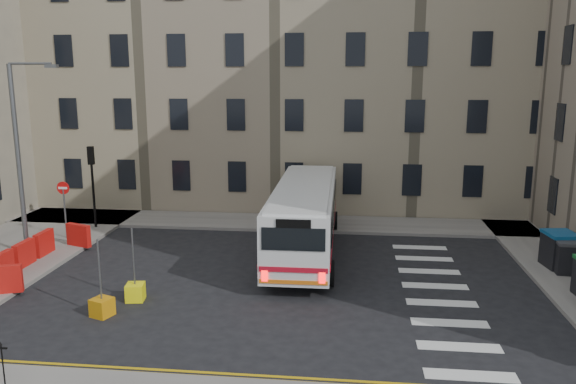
% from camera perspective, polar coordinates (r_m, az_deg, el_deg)
% --- Properties ---
extents(ground, '(120.00, 120.00, 0.00)m').
position_cam_1_polar(ground, '(21.24, 3.97, -9.48)').
color(ground, black).
rests_on(ground, ground).
extents(pavement_north, '(36.00, 3.20, 0.15)m').
position_cam_1_polar(pavement_north, '(30.15, -6.82, -2.94)').
color(pavement_north, slate).
rests_on(pavement_north, ground).
extents(pavement_east, '(2.40, 26.00, 0.15)m').
position_cam_1_polar(pavement_east, '(26.32, 24.46, -6.14)').
color(pavement_east, slate).
rests_on(pavement_east, ground).
extents(terrace_north, '(38.30, 10.80, 17.20)m').
position_cam_1_polar(terrace_north, '(36.13, -6.23, 13.18)').
color(terrace_north, gray).
rests_on(terrace_north, ground).
extents(traffic_light_nw, '(0.28, 0.22, 4.10)m').
position_cam_1_polar(traffic_light_nw, '(29.60, -19.28, 1.74)').
color(traffic_light_nw, black).
rests_on(traffic_light_nw, pavement_west).
extents(streetlamp, '(0.50, 0.22, 8.14)m').
position_cam_1_polar(streetlamp, '(25.96, -25.73, 3.19)').
color(streetlamp, '#595B5E').
rests_on(streetlamp, pavement_west).
extents(no_entry_north, '(0.60, 0.08, 3.00)m').
position_cam_1_polar(no_entry_north, '(28.22, -21.81, -0.56)').
color(no_entry_north, '#595B5E').
rests_on(no_entry_north, pavement_west).
extents(roadworks_barriers, '(1.66, 6.26, 1.00)m').
position_cam_1_polar(roadworks_barriers, '(24.88, -24.50, -5.76)').
color(roadworks_barriers, red).
rests_on(roadworks_barriers, pavement_west).
extents(bus, '(2.84, 11.04, 2.98)m').
position_cam_1_polar(bus, '(24.50, 1.71, -2.33)').
color(bus, silver).
rests_on(bus, ground).
extents(wheelie_bin_d, '(1.08, 1.22, 1.28)m').
position_cam_1_polar(wheelie_bin_d, '(24.53, 26.53, -5.83)').
color(wheelie_bin_d, black).
rests_on(wheelie_bin_d, pavement_east).
extents(wheelie_bin_e, '(1.27, 1.42, 1.42)m').
position_cam_1_polar(wheelie_bin_e, '(25.01, 25.85, -5.27)').
color(wheelie_bin_e, black).
rests_on(wheelie_bin_e, pavement_east).
extents(bollard_yellow, '(0.68, 0.68, 0.60)m').
position_cam_1_polar(bollard_yellow, '(20.51, -15.25, -9.78)').
color(bollard_yellow, '#FFF60E').
rests_on(bollard_yellow, ground).
extents(bollard_chevron, '(0.77, 0.77, 0.60)m').
position_cam_1_polar(bollard_chevron, '(19.57, -18.36, -11.04)').
color(bollard_chevron, orange).
rests_on(bollard_chevron, ground).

